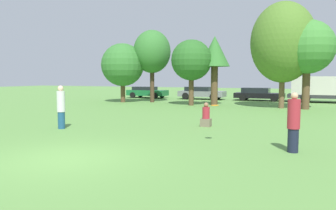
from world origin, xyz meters
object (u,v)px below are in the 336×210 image
tree_2 (191,60)px  parked_car_black (258,94)px  tree_0 (123,65)px  delivery_truck_red (328,88)px  person_thrower (61,107)px  frisbee (215,105)px  tree_3 (215,53)px  bystander_sitting (206,117)px  parked_car_green (147,92)px  person_catcher (294,123)px  tree_1 (152,52)px  tree_4 (283,43)px  parked_car_grey (201,93)px  tree_5 (307,48)px

tree_2 → parked_car_black: tree_2 is taller
tree_2 → tree_0: bearing=174.1°
tree_0 → tree_2: tree_0 is taller
delivery_truck_red → person_thrower: bearing=-117.8°
frisbee → tree_3: bearing=106.0°
frisbee → tree_2: 15.07m
bystander_sitting → tree_2: bearing=113.3°
parked_car_green → parked_car_black: (11.57, 0.41, -0.00)m
person_thrower → frisbee: (6.86, -0.38, 0.33)m
person_catcher → parked_car_black: size_ratio=0.39×
tree_1 → person_thrower: bearing=-77.9°
tree_4 → parked_car_grey: (-8.21, 6.76, -3.95)m
person_thrower → bystander_sitting: person_thrower is taller
parked_car_grey → frisbee: bearing=-70.8°
tree_4 → parked_car_grey: size_ratio=1.64×
tree_0 → tree_5: size_ratio=0.85×
person_thrower → tree_5: 16.78m
tree_3 → parked_car_green: tree_3 is taller
person_thrower → parked_car_black: size_ratio=0.41×
parked_car_grey → delivery_truck_red: bearing=0.9°
frisbee → tree_5: size_ratio=0.04×
person_catcher → tree_0: size_ratio=0.34×
parked_car_green → person_catcher: bearing=-53.3°
person_thrower → person_catcher: 9.37m
tree_1 → parked_car_black: 10.74m
tree_0 → delivery_truck_red: bearing=22.1°
tree_1 → parked_car_green: size_ratio=1.47×
frisbee → tree_2: size_ratio=0.05×
frisbee → bystander_sitting: 3.84m
bystander_sitting → parked_car_grey: 18.40m
person_thrower → bystander_sitting: 6.31m
person_catcher → bystander_sitting: person_catcher is taller
tree_5 → tree_0: bearing=178.2°
person_catcher → tree_5: bearing=-85.3°
person_catcher → delivery_truck_red: bearing=-89.5°
person_catcher → tree_4: tree_4 is taller
tree_1 → tree_5: size_ratio=1.04×
person_thrower → tree_0: bearing=116.3°
parked_car_green → delivery_truck_red: size_ratio=0.64×
parked_car_green → parked_car_black: parked_car_black is taller
bystander_sitting → parked_car_grey: size_ratio=0.24×
tree_5 → tree_1: bearing=173.0°
tree_4 → person_catcher: bearing=-83.7°
person_catcher → parked_car_grey: size_ratio=0.39×
parked_car_green → tree_2: bearing=-43.1°
bystander_sitting → tree_4: tree_4 is taller
tree_5 → parked_car_black: bearing=120.5°
person_catcher → tree_1: tree_1 is taller
tree_0 → person_catcher: bearing=-44.8°
tree_2 → parked_car_grey: tree_2 is taller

